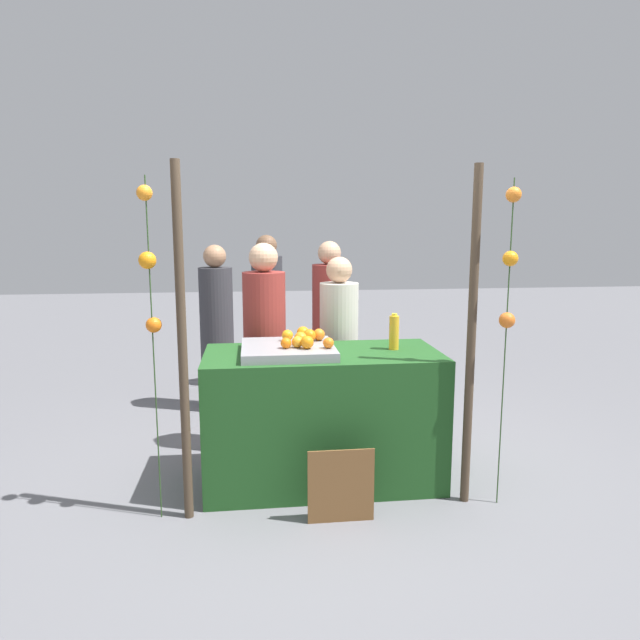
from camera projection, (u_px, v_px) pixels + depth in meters
ground_plane at (322, 479)px, 4.02m from camera, size 24.00×24.00×0.00m
stall_counter at (323, 417)px, 3.94m from camera, size 1.62×0.77×0.93m
orange_tray at (288, 350)px, 3.81m from camera, size 0.62×0.61×0.06m
orange_0 at (301, 338)px, 3.81m from camera, size 0.09×0.09×0.09m
orange_1 at (328, 343)px, 3.70m from camera, size 0.07×0.07×0.07m
orange_2 at (309, 336)px, 3.91m from camera, size 0.09×0.09×0.09m
orange_3 at (297, 342)px, 3.72m from camera, size 0.08×0.08×0.08m
orange_4 at (287, 335)px, 3.94m from camera, size 0.08×0.08×0.08m
orange_5 at (303, 333)px, 4.02m from camera, size 0.09×0.09×0.09m
orange_6 at (319, 335)px, 3.96m from camera, size 0.08×0.08×0.08m
orange_7 at (286, 343)px, 3.70m from camera, size 0.07×0.07×0.07m
orange_8 at (307, 342)px, 3.69m from camera, size 0.09×0.09×0.09m
juice_bottle at (394, 332)px, 3.94m from camera, size 0.07×0.07×0.26m
chalkboard_sign at (341, 486)px, 3.41m from camera, size 0.41×0.03×0.47m
vendor_left at (265, 356)px, 4.44m from camera, size 0.33×0.33×1.66m
vendor_right at (339, 359)px, 4.57m from camera, size 0.31×0.31×1.55m
crowd_person_0 at (268, 317)px, 6.23m from camera, size 0.34×0.34×1.69m
crowd_person_1 at (329, 332)px, 5.47m from camera, size 0.33×0.33×1.65m
crowd_person_2 at (217, 334)px, 5.48m from camera, size 0.32×0.32×1.61m
canopy_post_left at (182, 347)px, 3.32m from camera, size 0.06×0.06×2.16m
canopy_post_right at (471, 340)px, 3.53m from camera, size 0.06×0.06×2.16m
garland_strand_left at (149, 267)px, 3.24m from camera, size 0.11×0.10×2.07m
garland_strand_right at (510, 267)px, 3.42m from camera, size 0.10×0.10×2.07m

